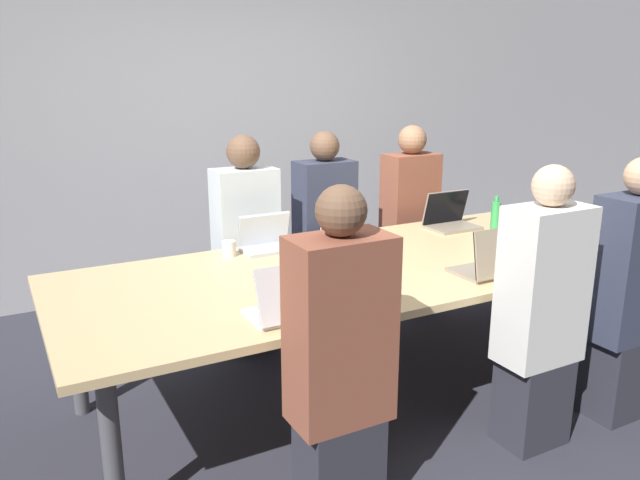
# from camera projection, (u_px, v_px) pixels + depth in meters

# --- Properties ---
(ground_plane) EXTENTS (24.00, 24.00, 0.00)m
(ground_plane) POSITION_uv_depth(u_px,v_px,m) (373.00, 385.00, 3.72)
(ground_plane) COLOR #2D2D38
(curtain_wall) EXTENTS (12.00, 0.06, 2.80)m
(curtain_wall) POSITION_uv_depth(u_px,v_px,m) (231.00, 121.00, 5.28)
(curtain_wall) COLOR #ADADB2
(curtain_wall) RESTS_ON ground_plane
(conference_table) EXTENTS (3.51, 1.36, 0.76)m
(conference_table) POSITION_uv_depth(u_px,v_px,m) (376.00, 272.00, 3.53)
(conference_table) COLOR #D6B77F
(conference_table) RESTS_ON ground_plane
(laptop_far_midleft) EXTENTS (0.33, 0.22, 0.22)m
(laptop_far_midleft) POSITION_uv_depth(u_px,v_px,m) (266.00, 239.00, 3.76)
(laptop_far_midleft) COLOR #B7B7BC
(laptop_far_midleft) RESTS_ON conference_table
(person_far_midleft) EXTENTS (0.40, 0.24, 1.43)m
(person_far_midleft) POSITION_uv_depth(u_px,v_px,m) (246.00, 248.00, 4.07)
(person_far_midleft) COLOR #2D2D38
(person_far_midleft) RESTS_ON ground_plane
(cup_far_midleft) EXTENTS (0.08, 0.08, 0.09)m
(cup_far_midleft) POSITION_uv_depth(u_px,v_px,m) (229.00, 249.00, 3.63)
(cup_far_midleft) COLOR white
(cup_far_midleft) RESTS_ON conference_table
(laptop_near_left) EXTENTS (0.36, 0.26, 0.26)m
(laptop_near_left) POSITION_uv_depth(u_px,v_px,m) (291.00, 303.00, 2.71)
(laptop_near_left) COLOR silver
(laptop_near_left) RESTS_ON conference_table
(person_near_left) EXTENTS (0.40, 0.24, 1.41)m
(person_near_left) POSITION_uv_depth(u_px,v_px,m) (340.00, 365.00, 2.47)
(person_near_left) COLOR #2D2D38
(person_near_left) RESTS_ON ground_plane
(cup_near_left) EXTENTS (0.08, 0.08, 0.09)m
(cup_near_left) POSITION_uv_depth(u_px,v_px,m) (342.00, 296.00, 2.88)
(cup_near_left) COLOR red
(cup_near_left) RESTS_ON conference_table
(laptop_far_right) EXTENTS (0.35, 0.25, 0.25)m
(laptop_far_right) POSITION_uv_depth(u_px,v_px,m) (449.00, 217.00, 4.29)
(laptop_far_right) COLOR gray
(laptop_far_right) RESTS_ON conference_table
(person_far_right) EXTENTS (0.40, 0.24, 1.42)m
(person_far_right) POSITION_uv_depth(u_px,v_px,m) (409.00, 222.00, 4.76)
(person_far_right) COLOR #2D2D38
(person_far_right) RESTS_ON ground_plane
(bottle_far_right) EXTENTS (0.06, 0.06, 0.23)m
(bottle_far_right) POSITION_uv_depth(u_px,v_px,m) (496.00, 215.00, 4.24)
(bottle_far_right) COLOR green
(bottle_far_right) RESTS_ON conference_table
(laptop_far_center) EXTENTS (0.31, 0.22, 0.22)m
(laptop_far_center) POSITION_uv_depth(u_px,v_px,m) (346.00, 231.00, 3.95)
(laptop_far_center) COLOR silver
(laptop_far_center) RESTS_ON conference_table
(person_far_center) EXTENTS (0.40, 0.24, 1.42)m
(person_far_center) POSITION_uv_depth(u_px,v_px,m) (324.00, 235.00, 4.41)
(person_far_center) COLOR #2D2D38
(person_far_center) RESTS_ON ground_plane
(cup_far_center) EXTENTS (0.07, 0.07, 0.10)m
(cup_far_center) POSITION_uv_depth(u_px,v_px,m) (318.00, 241.00, 3.78)
(cup_far_center) COLOR white
(cup_far_center) RESTS_ON conference_table
(laptop_near_right) EXTENTS (0.37, 0.22, 0.22)m
(laptop_near_right) POSITION_uv_depth(u_px,v_px,m) (575.00, 253.00, 3.48)
(laptop_near_right) COLOR gray
(laptop_near_right) RESTS_ON conference_table
(person_near_right) EXTENTS (0.40, 0.24, 1.40)m
(person_near_right) POSITION_uv_depth(u_px,v_px,m) (628.00, 296.00, 3.24)
(person_near_right) COLOR #2D2D38
(person_near_right) RESTS_ON ground_plane
(cup_near_right) EXTENTS (0.09, 0.09, 0.08)m
(cup_near_right) POSITION_uv_depth(u_px,v_px,m) (603.00, 250.00, 3.63)
(cup_near_right) COLOR red
(cup_near_right) RESTS_ON conference_table
(bottle_near_right) EXTENTS (0.08, 0.08, 0.25)m
(bottle_near_right) POSITION_uv_depth(u_px,v_px,m) (581.00, 232.00, 3.75)
(bottle_near_right) COLOR black
(bottle_near_right) RESTS_ON conference_table
(laptop_near_midright) EXTENTS (0.32, 0.27, 0.27)m
(laptop_near_midright) POSITION_uv_depth(u_px,v_px,m) (491.00, 262.00, 3.27)
(laptop_near_midright) COLOR gray
(laptop_near_midright) RESTS_ON conference_table
(person_near_midright) EXTENTS (0.40, 0.24, 1.40)m
(person_near_midright) POSITION_uv_depth(u_px,v_px,m) (540.00, 315.00, 2.99)
(person_near_midright) COLOR #2D2D38
(person_near_midright) RESTS_ON ground_plane
(bottle_near_midright) EXTENTS (0.07, 0.07, 0.25)m
(bottle_near_midright) POSITION_uv_depth(u_px,v_px,m) (505.00, 242.00, 3.55)
(bottle_near_midright) COLOR green
(bottle_near_midright) RESTS_ON conference_table
(stapler) EXTENTS (0.07, 0.16, 0.05)m
(stapler) POSITION_uv_depth(u_px,v_px,m) (334.00, 272.00, 3.27)
(stapler) COLOR black
(stapler) RESTS_ON conference_table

